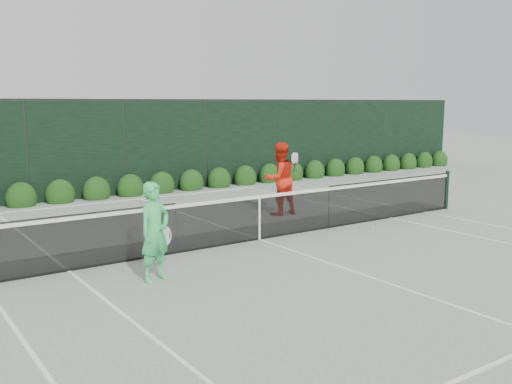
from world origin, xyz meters
TOP-DOWN VIEW (x-y plane):
  - ground at (0.00, 0.00)m, footprint 80.00×80.00m
  - tennis_net at (-0.02, 0.00)m, footprint 12.90×0.10m
  - player_woman at (-3.06, -1.35)m, footprint 0.71×0.58m
  - player_man at (2.05, 1.99)m, footprint 0.97×0.74m
  - court_lines at (0.00, 0.00)m, footprint 11.03×23.83m
  - windscreen_fence at (0.00, -2.71)m, footprint 32.00×21.07m
  - hedge_row at (-0.00, 7.15)m, footprint 31.66×0.65m
  - tennis_balls at (0.83, 0.17)m, footprint 5.18×1.31m

SIDE VIEW (x-z plane):
  - ground at x=0.00m, z-range 0.00..0.00m
  - court_lines at x=0.00m, z-range 0.00..0.01m
  - tennis_balls at x=0.83m, z-range 0.00..0.07m
  - hedge_row at x=0.00m, z-range -0.23..0.70m
  - tennis_net at x=-0.02m, z-range 0.00..1.07m
  - player_woman at x=-3.06m, z-range 0.00..1.67m
  - player_man at x=2.05m, z-range 0.00..1.92m
  - windscreen_fence at x=0.00m, z-range -0.02..3.04m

